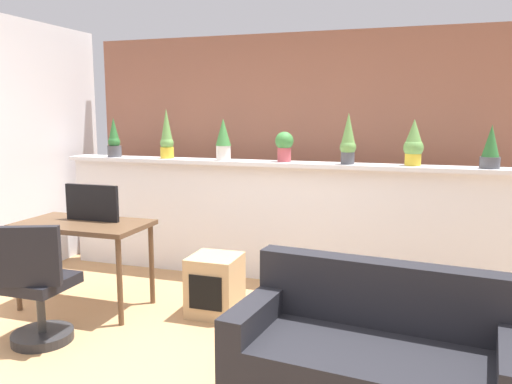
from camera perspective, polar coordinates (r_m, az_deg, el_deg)
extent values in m
plane|color=tan|center=(3.54, -6.36, -19.44)|extent=(12.00, 12.00, 0.00)
cube|color=silver|center=(5.12, 2.83, -3.48)|extent=(4.69, 0.16, 1.16)
cube|color=silver|center=(4.99, 2.76, 3.16)|extent=(4.69, 0.29, 0.04)
cube|color=#935B47|center=(5.60, 4.51, 4.52)|extent=(4.69, 0.10, 2.50)
cylinder|color=#4C4C51|center=(5.72, -15.48, 4.39)|extent=(0.15, 0.15, 0.12)
sphere|color=#2D7033|center=(5.71, -15.52, 5.38)|extent=(0.13, 0.13, 0.13)
cone|color=#2D7033|center=(5.71, -15.58, 6.81)|extent=(0.11, 0.11, 0.23)
cylinder|color=gold|center=(5.43, -9.87, 4.34)|extent=(0.14, 0.14, 0.12)
sphere|color=#669E4C|center=(5.43, -9.89, 5.39)|extent=(0.14, 0.14, 0.14)
cone|color=#669E4C|center=(5.42, -9.95, 7.43)|extent=(0.12, 0.12, 0.33)
cylinder|color=silver|center=(5.15, -3.65, 4.37)|extent=(0.14, 0.14, 0.15)
cone|color=#3D843D|center=(5.14, -3.68, 6.69)|extent=(0.15, 0.15, 0.27)
cylinder|color=#B7474C|center=(4.99, 3.16, 4.17)|extent=(0.13, 0.13, 0.14)
sphere|color=#3D843D|center=(4.98, 3.18, 5.71)|extent=(0.18, 0.18, 0.18)
cylinder|color=#4C4C51|center=(4.82, 10.17, 3.73)|extent=(0.12, 0.12, 0.11)
sphere|color=#669E4C|center=(4.82, 10.20, 4.93)|extent=(0.15, 0.15, 0.15)
cone|color=#669E4C|center=(4.81, 10.26, 7.00)|extent=(0.13, 0.13, 0.29)
cylinder|color=gold|center=(4.84, 17.07, 3.47)|extent=(0.14, 0.14, 0.11)
sphere|color=#669E4C|center=(4.83, 17.12, 4.73)|extent=(0.18, 0.18, 0.18)
cone|color=#669E4C|center=(4.82, 17.20, 6.47)|extent=(0.15, 0.15, 0.22)
cylinder|color=#4C4C51|center=(4.83, 24.59, 3.00)|extent=(0.17, 0.17, 0.10)
cone|color=#2D7033|center=(4.82, 24.73, 5.21)|extent=(0.14, 0.14, 0.27)
cylinder|color=brown|center=(4.82, -25.07, -7.87)|extent=(0.04, 0.04, 0.71)
cylinder|color=brown|center=(4.22, -14.95, -9.66)|extent=(0.04, 0.04, 0.71)
cylinder|color=brown|center=(5.18, -21.29, -6.50)|extent=(0.04, 0.04, 0.71)
cylinder|color=brown|center=(4.62, -11.55, -7.88)|extent=(0.04, 0.04, 0.71)
cube|color=brown|center=(4.60, -18.68, -3.44)|extent=(1.10, 0.60, 0.04)
cube|color=black|center=(4.60, -17.80, -1.15)|extent=(0.50, 0.04, 0.31)
cylinder|color=#262628|center=(4.24, -22.65, -14.61)|extent=(0.44, 0.44, 0.07)
cylinder|color=#333333|center=(4.16, -22.83, -12.01)|extent=(0.06, 0.06, 0.34)
cube|color=black|center=(4.09, -23.01, -9.25)|extent=(0.44, 0.44, 0.08)
cube|color=black|center=(3.85, -24.13, -6.57)|extent=(0.43, 0.23, 0.42)
cube|color=tan|center=(4.35, -4.58, -10.28)|extent=(0.40, 0.40, 0.50)
cube|color=black|center=(4.18, -5.60, -11.08)|extent=(0.28, 0.04, 0.28)
cube|color=black|center=(3.10, 12.67, -19.72)|extent=(1.64, 0.93, 0.40)
cube|color=black|center=(3.21, 14.07, -10.95)|extent=(1.57, 0.34, 0.40)
cube|color=black|center=(3.18, 0.09, -13.19)|extent=(0.25, 0.77, 0.16)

